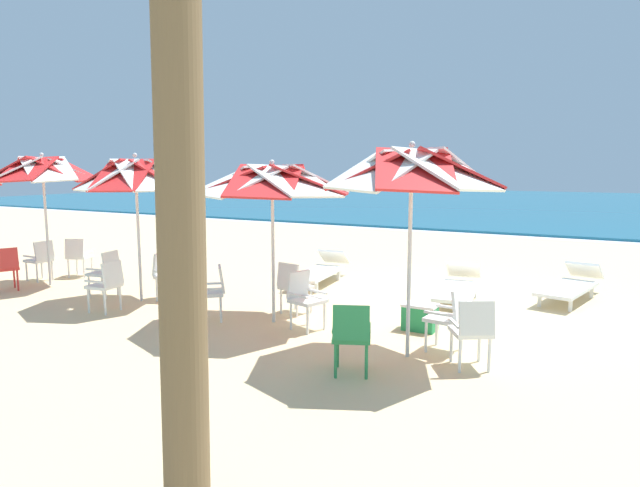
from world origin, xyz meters
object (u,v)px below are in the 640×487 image
Objects in this scene: sun_lounger_2 at (320,270)px; plastic_chair_3 at (293,284)px; plastic_chair_0 at (351,334)px; plastic_chair_11 at (5,266)px; beach_umbrella_1 at (272,181)px; plastic_chair_7 at (107,283)px; sun_lounger_0 at (571,285)px; beach_umbrella_2 at (136,176)px; plastic_chair_9 at (78,255)px; beach_umbrella_3 at (43,171)px; beach_umbrella_0 at (412,171)px; plastic_chair_10 at (41,258)px; plastic_chair_5 at (304,296)px; plastic_chair_8 at (106,271)px; plastic_chair_4 at (213,289)px; sun_lounger_1 at (458,287)px; plastic_chair_6 at (166,273)px; plastic_chair_2 at (450,315)px; palm_tree_0 at (174,18)px; cooler_box at (420,317)px; plastic_chair_1 at (473,329)px.

plastic_chair_3 is at bearing -71.87° from sun_lounger_2.
plastic_chair_0 is 1.00× the size of plastic_chair_11.
plastic_chair_3 is (0.03, 0.55, -1.70)m from beach_umbrella_1.
sun_lounger_0 is (6.74, 4.60, -0.22)m from plastic_chair_7.
beach_umbrella_2 is 3.07× the size of plastic_chair_9.
beach_umbrella_3 is (-5.58, -0.47, 1.84)m from plastic_chair_3.
beach_umbrella_0 reaches higher than plastic_chair_7.
plastic_chair_10 is 5.94m from sun_lounger_2.
plastic_chair_7 is at bearing -18.01° from plastic_chair_10.
plastic_chair_3 is 1.00× the size of plastic_chair_9.
plastic_chair_5 and plastic_chair_8 have the same top height.
plastic_chair_7 is at bearing 172.95° from plastic_chair_0.
plastic_chair_5 is 5.12m from sun_lounger_0.
sun_lounger_1 is at bearing 44.18° from plastic_chair_4.
plastic_chair_3 is 0.39× the size of sun_lounger_2.
plastic_chair_11 is at bearing -162.73° from plastic_chair_6.
sun_lounger_1 is at bearing 43.86° from plastic_chair_3.
beach_umbrella_3 reaches higher than plastic_chair_2.
plastic_chair_3 is at bearing 167.16° from plastic_chair_2.
plastic_chair_2 is at bearing 59.71° from plastic_chair_0.
beach_umbrella_0 reaches higher than plastic_chair_10.
plastic_chair_6 is at bearing 159.28° from plastic_chair_0.
plastic_chair_7 is 4.22m from sun_lounger_2.
beach_umbrella_3 is 1.22× the size of sun_lounger_1.
beach_umbrella_2 is 2.69m from beach_umbrella_3.
palm_tree_0 is at bearing -66.73° from plastic_chair_3.
plastic_chair_11 is (-8.14, -0.20, -1.86)m from beach_umbrella_0.
plastic_chair_9 reaches higher than sun_lounger_0.
sun_lounger_1 reaches higher than cooler_box.
plastic_chair_11 is at bearing -166.61° from beach_umbrella_2.
plastic_chair_6 and plastic_chair_8 have the same top height.
plastic_chair_5 is 1.00× the size of plastic_chair_10.
plastic_chair_5 reaches higher than sun_lounger_2.
sun_lounger_1 is (0.20, 4.07, -0.22)m from plastic_chair_0.
sun_lounger_0 is at bearing 32.57° from sun_lounger_1.
plastic_chair_9 is at bearing -167.61° from sun_lounger_1.
plastic_chair_5 is 3.88m from beach_umbrella_2.
plastic_chair_6 and plastic_chair_9 have the same top height.
plastic_chair_6 and plastic_chair_10 have the same top height.
cooler_box is at bearing -1.61° from plastic_chair_9.
beach_umbrella_2 reaches higher than plastic_chair_3.
plastic_chair_7 is 6.07m from sun_lounger_1.
plastic_chair_4 is at bearing 3.92° from plastic_chair_11.
plastic_chair_0 is at bearing -92.82° from sun_lounger_1.
plastic_chair_1 is 1.73× the size of cooler_box.
beach_umbrella_3 is (-1.89, 0.17, 1.84)m from plastic_chair_8.
plastic_chair_10 is at bearing 175.10° from plastic_chair_1.
plastic_chair_6 is (-2.54, 0.30, -1.70)m from beach_umbrella_1.
plastic_chair_9 is at bearing 154.21° from plastic_chair_8.
cooler_box is at bearing 26.21° from plastic_chair_5.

